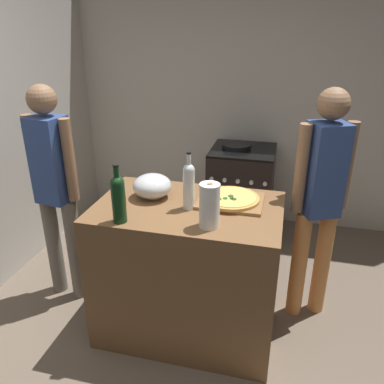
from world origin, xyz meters
name	(u,v)px	position (x,y,z in m)	size (l,w,h in m)	color
ground_plane	(221,281)	(0.00, 1.21, -0.01)	(4.02, 3.02, 0.02)	#6B5B4C
kitchen_wall_rear	(247,95)	(0.00, 2.47, 1.30)	(4.02, 0.10, 2.60)	#BCB7AD
kitchen_wall_left	(8,112)	(-1.76, 1.21, 1.30)	(0.10, 3.02, 2.60)	#BCB7AD
counter	(188,269)	(-0.13, 0.64, 0.47)	(1.14, 0.73, 0.93)	brown
cutting_board	(231,201)	(0.12, 0.75, 0.94)	(0.40, 0.32, 0.02)	olive
pizza	(231,198)	(0.12, 0.75, 0.96)	(0.36, 0.36, 0.03)	tan
mixing_bowl	(152,186)	(-0.38, 0.71, 1.01)	(0.25, 0.25, 0.15)	#B2B2B7
paper_towel_roll	(209,206)	(0.05, 0.41, 1.06)	(0.11, 0.11, 0.26)	white
wine_bottle_amber	(189,184)	(-0.12, 0.61, 1.09)	(0.07, 0.07, 0.35)	silver
wine_bottle_dark	(118,197)	(-0.45, 0.35, 1.08)	(0.08, 0.08, 0.34)	#143819
stove	(241,191)	(0.03, 2.07, 0.44)	(0.60, 0.61, 0.91)	black
person_in_stripes	(55,184)	(-1.13, 0.77, 0.92)	(0.38, 0.23, 1.60)	slate
person_in_red	(320,195)	(0.66, 1.00, 0.93)	(0.36, 0.27, 1.62)	#D88C4C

